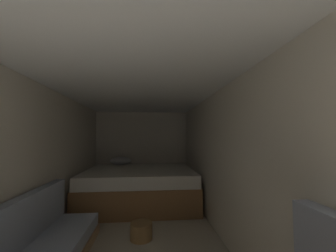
{
  "coord_description": "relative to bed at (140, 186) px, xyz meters",
  "views": [
    {
      "loc": [
        0.19,
        -0.07,
        1.36
      ],
      "look_at": [
        0.47,
        2.92,
        1.54
      ],
      "focal_mm": 21.22,
      "sensor_mm": 36.0,
      "label": 1
    }
  ],
  "objects": [
    {
      "name": "wicker_basket",
      "position": [
        0.09,
        -1.46,
        -0.25
      ],
      "size": [
        0.3,
        0.3,
        0.21
      ],
      "color": "olive",
      "rests_on": "ground"
    },
    {
      "name": "wall_right",
      "position": [
        1.19,
        -1.82,
        0.66
      ],
      "size": [
        0.05,
        5.5,
        2.03
      ],
      "primitive_type": "cube",
      "color": "beige",
      "rests_on": "ground"
    },
    {
      "name": "ceiling_slab",
      "position": [
        0.01,
        -1.82,
        1.7
      ],
      "size": [
        2.41,
        5.5,
        0.05
      ],
      "primitive_type": "cube",
      "color": "white",
      "rests_on": "wall_left"
    },
    {
      "name": "wall_back",
      "position": [
        0.01,
        0.96,
        0.66
      ],
      "size": [
        2.41,
        0.05,
        2.03
      ],
      "primitive_type": "cube",
      "color": "beige",
      "rests_on": "ground"
    },
    {
      "name": "bed",
      "position": [
        0.0,
        0.0,
        0.0
      ],
      "size": [
        2.19,
        1.79,
        0.9
      ],
      "color": "olive",
      "rests_on": "ground"
    },
    {
      "name": "wall_left",
      "position": [
        -1.17,
        -1.82,
        0.66
      ],
      "size": [
        0.05,
        5.5,
        2.03
      ],
      "primitive_type": "cube",
      "color": "beige",
      "rests_on": "ground"
    }
  ]
}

